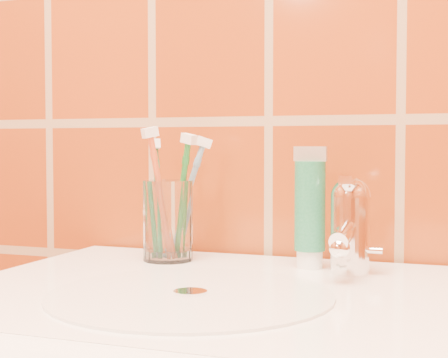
% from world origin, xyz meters
% --- Properties ---
extents(glass_tumbler, '(0.08, 0.08, 0.11)m').
position_xyz_m(glass_tumbler, '(-0.11, 1.10, 0.90)').
color(glass_tumbler, white).
rests_on(glass_tumbler, pedestal_sink).
extents(toothpaste_tube, '(0.04, 0.04, 0.16)m').
position_xyz_m(toothpaste_tube, '(0.08, 1.11, 0.92)').
color(toothpaste_tube, white).
rests_on(toothpaste_tube, pedestal_sink).
extents(faucet, '(0.05, 0.11, 0.12)m').
position_xyz_m(faucet, '(0.14, 1.09, 0.91)').
color(faucet, white).
rests_on(faucet, pedestal_sink).
extents(toothbrush_0, '(0.08, 0.07, 0.18)m').
position_xyz_m(toothbrush_0, '(-0.10, 1.11, 0.94)').
color(toothbrush_0, '#1D6D27').
rests_on(toothbrush_0, glass_tumbler).
extents(toothbrush_1, '(0.08, 0.09, 0.19)m').
position_xyz_m(toothbrush_1, '(-0.12, 1.09, 0.94)').
color(toothbrush_1, '#C34C22').
rests_on(toothbrush_1, glass_tumbler).
extents(toothbrush_2, '(0.09, 0.10, 0.18)m').
position_xyz_m(toothbrush_2, '(-0.13, 1.11, 0.93)').
color(toothbrush_2, '#1F7644').
rests_on(toothbrush_2, glass_tumbler).
extents(toothbrush_3, '(0.12, 0.11, 0.18)m').
position_xyz_m(toothbrush_3, '(-0.10, 1.13, 0.93)').
color(toothbrush_3, '#6993BA').
rests_on(toothbrush_3, glass_tumbler).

